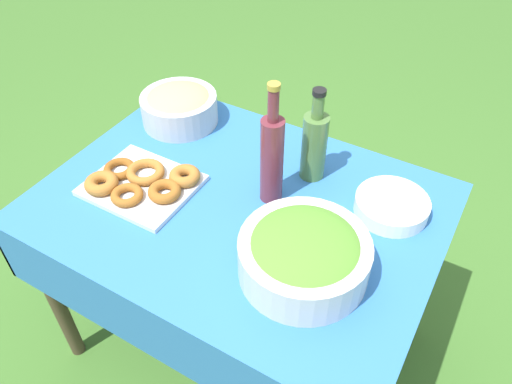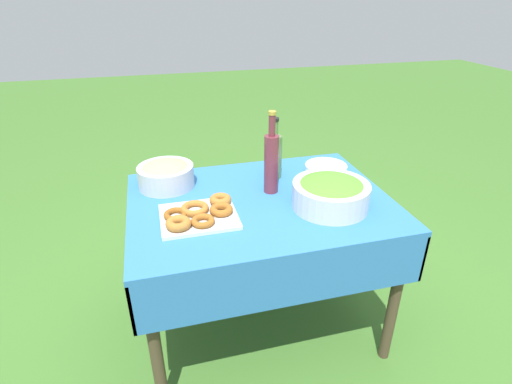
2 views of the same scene
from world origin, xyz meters
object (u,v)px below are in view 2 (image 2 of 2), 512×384
at_px(pasta_bowl, 166,174).
at_px(salad_bowl, 331,192).
at_px(donut_platter, 199,214).
at_px(plate_stack, 326,169).
at_px(wine_bottle, 271,161).
at_px(olive_oil_bottle, 274,154).

bearing_deg(pasta_bowl, salad_bowl, 150.02).
bearing_deg(donut_platter, plate_stack, -157.85).
bearing_deg(plate_stack, salad_bowl, 69.11).
bearing_deg(wine_bottle, salad_bowl, 135.12).
height_order(salad_bowl, pasta_bowl, salad_bowl).
relative_size(salad_bowl, wine_bottle, 0.86).
bearing_deg(olive_oil_bottle, salad_bowl, 112.10).
xyz_separation_m(pasta_bowl, plate_stack, (-0.79, 0.06, -0.04)).
bearing_deg(olive_oil_bottle, wine_bottle, 68.18).
height_order(pasta_bowl, donut_platter, pasta_bowl).
height_order(salad_bowl, plate_stack, salad_bowl).
height_order(donut_platter, wine_bottle, wine_bottle).
height_order(pasta_bowl, wine_bottle, wine_bottle).
height_order(olive_oil_bottle, wine_bottle, wine_bottle).
bearing_deg(plate_stack, pasta_bowl, -4.66).
bearing_deg(salad_bowl, plate_stack, -110.89).
xyz_separation_m(donut_platter, wine_bottle, (-0.36, -0.16, 0.13)).
distance_m(donut_platter, plate_stack, 0.74).
relative_size(salad_bowl, donut_platter, 1.01).
distance_m(pasta_bowl, olive_oil_bottle, 0.53).
xyz_separation_m(donut_platter, plate_stack, (-0.69, -0.28, 0.00)).
bearing_deg(wine_bottle, donut_platter, 24.33).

